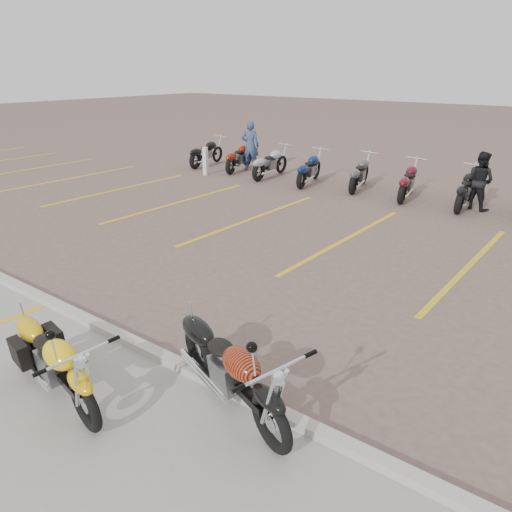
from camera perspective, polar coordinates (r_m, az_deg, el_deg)
The scene contains 9 objects.
ground at distance 8.44m, azimuth -2.56°, elevation -5.06°, with size 100.00×100.00×0.00m, color #755D53.
curb at distance 7.19m, azimuth -13.02°, elevation -10.04°, with size 60.00×0.18×0.12m, color #ADAAA3.
parking_stripes at distance 11.56m, azimuth 10.29°, elevation 1.92°, with size 38.00×5.50×0.01m, color gold, non-canonical shape.
yellow_cruiser at distance 6.40m, azimuth -21.79°, elevation -11.33°, with size 2.14×0.54×0.89m.
flame_cruiser at distance 5.79m, azimuth -2.70°, elevation -12.97°, with size 2.18×0.93×0.94m.
person_a at distance 19.00m, azimuth -0.67°, elevation 12.48°, with size 0.67×0.44×1.83m, color navy.
person_b at distance 14.92m, azimuth 24.20°, elevation 7.85°, with size 0.77×0.60×1.58m, color black.
bollard at distance 18.31m, azimuth -5.80°, elevation 10.74°, with size 0.15×0.15×1.00m, color silver.
bg_bike_row at distance 15.00m, azimuth 22.68°, elevation 7.19°, with size 20.78×2.08×1.10m.
Camera 1 is at (4.92, -5.78, 3.69)m, focal length 35.00 mm.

